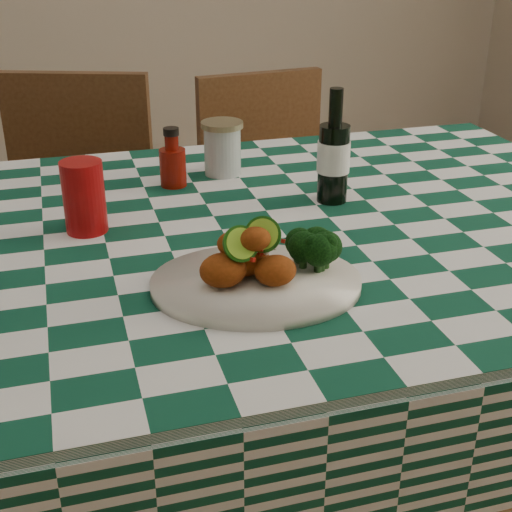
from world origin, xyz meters
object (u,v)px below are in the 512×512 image
object	(u,v)px
fried_chicken_pile	(253,253)
beer_bottle	(334,146)
mason_jar	(222,148)
wooden_chair_right	(282,228)
wooden_chair_left	(70,252)
red_tumbler	(84,197)
plate	(256,284)
dining_table	(226,407)
ketchup_bottle	(172,157)

from	to	relation	value
fried_chicken_pile	beer_bottle	size ratio (longest dim) A/B	0.59
mason_jar	wooden_chair_right	bearing A→B (deg)	57.76
wooden_chair_left	red_tumbler	bearing A→B (deg)	-67.49
plate	mason_jar	distance (m)	0.54
dining_table	wooden_chair_right	world-z (taller)	wooden_chair_right
beer_bottle	red_tumbler	bearing A→B (deg)	-177.74
plate	beer_bottle	size ratio (longest dim) A/B	1.43
plate	fried_chicken_pile	xyz separation A→B (m)	(-0.00, 0.00, 0.05)
plate	beer_bottle	bearing A→B (deg)	51.94
plate	ketchup_bottle	xyz separation A→B (m)	(-0.04, 0.49, 0.05)
fried_chicken_pile	plate	bearing A→B (deg)	0.00
ketchup_bottle	beer_bottle	world-z (taller)	beer_bottle
red_tumbler	mason_jar	xyz separation A→B (m)	(0.31, 0.24, -0.01)
dining_table	beer_bottle	distance (m)	0.56
dining_table	mason_jar	world-z (taller)	mason_jar
wooden_chair_left	wooden_chair_right	xyz separation A→B (m)	(0.63, 0.04, -0.02)
dining_table	wooden_chair_left	distance (m)	0.76
dining_table	plate	world-z (taller)	plate
plate	fried_chicken_pile	distance (m)	0.05
fried_chicken_pile	beer_bottle	bearing A→B (deg)	51.45
ketchup_bottle	mason_jar	xyz separation A→B (m)	(0.12, 0.04, -0.00)
red_tumbler	mason_jar	distance (m)	0.39
plate	beer_bottle	distance (m)	0.41
dining_table	wooden_chair_left	bearing A→B (deg)	110.59
red_tumbler	wooden_chair_left	world-z (taller)	red_tumbler
mason_jar	beer_bottle	xyz separation A→B (m)	(0.17, -0.22, 0.05)
fried_chicken_pile	wooden_chair_right	xyz separation A→B (m)	(0.37, 0.99, -0.41)
mason_jar	red_tumbler	bearing A→B (deg)	-142.40
fried_chicken_pile	mason_jar	distance (m)	0.54
plate	wooden_chair_left	distance (m)	1.04
beer_bottle	wooden_chair_right	xyz separation A→B (m)	(0.12, 0.67, -0.46)
beer_bottle	mason_jar	bearing A→B (deg)	127.66
fried_chicken_pile	beer_bottle	xyz separation A→B (m)	(0.25, 0.31, 0.05)
mason_jar	wooden_chair_right	distance (m)	0.68
dining_table	beer_bottle	bearing A→B (deg)	18.30
red_tumbler	beer_bottle	world-z (taller)	beer_bottle
plate	wooden_chair_right	bearing A→B (deg)	69.65
red_tumbler	wooden_chair_left	size ratio (longest dim) A/B	0.14
fried_chicken_pile	red_tumbler	bearing A→B (deg)	127.23
dining_table	fried_chicken_pile	xyz separation A→B (m)	(-0.01, -0.23, 0.45)
wooden_chair_left	wooden_chair_right	bearing A→B (deg)	23.31
ketchup_bottle	wooden_chair_right	world-z (taller)	ketchup_bottle
dining_table	ketchup_bottle	xyz separation A→B (m)	(-0.04, 0.25, 0.45)
ketchup_bottle	wooden_chair_left	size ratio (longest dim) A/B	0.13
wooden_chair_left	wooden_chair_right	size ratio (longest dim) A/B	1.04
ketchup_bottle	wooden_chair_left	bearing A→B (deg)	116.25
dining_table	plate	xyz separation A→B (m)	(-0.00, -0.23, 0.40)
beer_bottle	dining_table	bearing A→B (deg)	-161.70
dining_table	fried_chicken_pile	bearing A→B (deg)	-91.80
ketchup_bottle	mason_jar	world-z (taller)	ketchup_bottle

